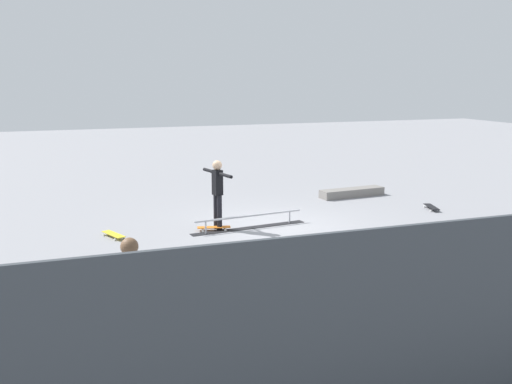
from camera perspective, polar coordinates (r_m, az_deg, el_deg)
The scene contains 9 objects.
ground_plane at distance 14.65m, azimuth 1.60°, elevation -3.47°, with size 60.00×60.00×0.00m, color gray.
grind_rail at distance 14.59m, azimuth -0.67°, elevation -2.94°, with size 3.04×0.60×0.34m.
skate_ledge at distance 18.63m, azimuth 9.21°, elevation -0.05°, with size 2.12×0.48×0.25m, color gray.
skater_main at distance 14.33m, azimuth -3.72°, elevation 0.23°, with size 0.36×1.36×1.70m.
skateboard_main at distance 14.43m, azimuth -4.07°, elevation -3.42°, with size 0.82×0.39×0.09m.
bystander_white_shirt at distance 7.87m, azimuth -11.89°, elevation -9.46°, with size 0.34×0.30×1.68m.
loose_skateboard_black at distance 17.34m, azimuth 16.51°, elevation -1.38°, with size 0.42×0.82×0.09m.
loose_skateboard_pink at distance 14.32m, azimuth 20.58°, elevation -4.23°, with size 0.82×0.35×0.09m.
loose_skateboard_yellow at distance 14.17m, azimuth -13.53°, elevation -3.98°, with size 0.48×0.82×0.09m.
Camera 1 is at (5.22, 13.18, 3.68)m, focal length 41.62 mm.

